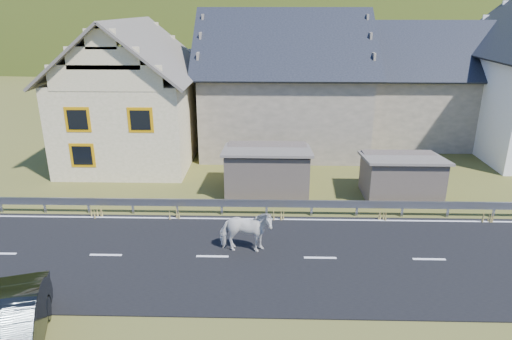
{
  "coord_description": "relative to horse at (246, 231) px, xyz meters",
  "views": [
    {
      "loc": [
        -2.0,
        -14.81,
        8.81
      ],
      "look_at": [
        -2.45,
        2.77,
        2.48
      ],
      "focal_mm": 32.0,
      "sensor_mm": 36.0,
      "label": 1
    }
  ],
  "objects": [
    {
      "name": "ground",
      "position": [
        2.77,
        -0.39,
        -0.89
      ],
      "size": [
        160.0,
        160.0,
        0.0
      ],
      "primitive_type": "plane",
      "color": "#4B501B",
      "rests_on": "ground"
    },
    {
      "name": "lane_markings",
      "position": [
        2.77,
        -0.39,
        -0.84
      ],
      "size": [
        60.0,
        6.6,
        0.01
      ],
      "primitive_type": "cube",
      "color": "silver",
      "rests_on": "road"
    },
    {
      "name": "house_cream",
      "position": [
        -7.23,
        11.6,
        3.47
      ],
      "size": [
        7.8,
        9.8,
        8.3
      ],
      "color": "#FFE7B7",
      "rests_on": "ground"
    },
    {
      "name": "mountain",
      "position": [
        7.77,
        179.61,
        -20.89
      ],
      "size": [
        440.0,
        280.0,
        260.0
      ],
      "primitive_type": "ellipsoid",
      "color": "#293D0E",
      "rests_on": "ground"
    },
    {
      "name": "road",
      "position": [
        2.77,
        -0.39,
        -0.87
      ],
      "size": [
        60.0,
        7.0,
        0.04
      ],
      "primitive_type": "cube",
      "color": "black",
      "rests_on": "ground"
    },
    {
      "name": "horse",
      "position": [
        0.0,
        0.0,
        0.0
      ],
      "size": [
        0.99,
        2.04,
        1.7
      ],
      "primitive_type": "imported",
      "rotation": [
        0.0,
        0.0,
        1.53
      ],
      "color": "silver",
      "rests_on": "road"
    },
    {
      "name": "guardrail",
      "position": [
        2.77,
        3.29,
        -0.33
      ],
      "size": [
        28.1,
        0.09,
        0.75
      ],
      "color": "#93969B",
      "rests_on": "ground"
    },
    {
      "name": "house_stone_b",
      "position": [
        11.77,
        16.61,
        3.35
      ],
      "size": [
        9.8,
        8.8,
        8.1
      ],
      "color": "#A0927D",
      "rests_on": "ground"
    },
    {
      "name": "shed_left",
      "position": [
        0.77,
        6.11,
        0.21
      ],
      "size": [
        4.3,
        3.3,
        2.4
      ],
      "primitive_type": "cube",
      "color": "#62554A",
      "rests_on": "ground"
    },
    {
      "name": "car",
      "position": [
        -5.98,
        -5.67,
        -0.1
      ],
      "size": [
        3.11,
        5.09,
        1.58
      ],
      "primitive_type": "imported",
      "rotation": [
        0.0,
        0.0,
        0.32
      ],
      "color": "black",
      "rests_on": "ground"
    },
    {
      "name": "house_stone_a",
      "position": [
        1.77,
        14.61,
        3.74
      ],
      "size": [
        10.8,
        9.8,
        8.9
      ],
      "color": "#A0927D",
      "rests_on": "ground"
    },
    {
      "name": "conifer_patch",
      "position": [
        -52.23,
        109.61,
        5.11
      ],
      "size": [
        76.0,
        50.0,
        28.0
      ],
      "primitive_type": "ellipsoid",
      "color": "black",
      "rests_on": "ground"
    },
    {
      "name": "shed_right",
      "position": [
        7.27,
        5.61,
        0.11
      ],
      "size": [
        3.8,
        2.9,
        2.2
      ],
      "primitive_type": "cube",
      "color": "#62554A",
      "rests_on": "ground"
    }
  ]
}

